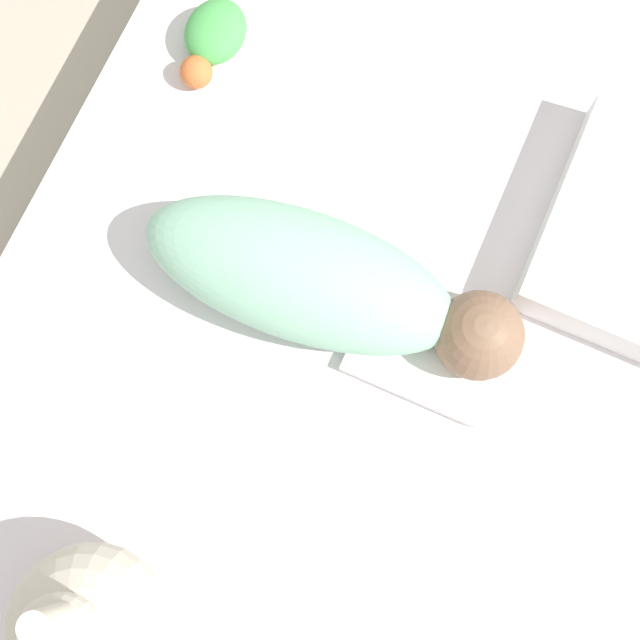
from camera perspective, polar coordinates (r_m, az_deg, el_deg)
The scene contains 6 objects.
ground_plane at distance 1.44m, azimuth 1.15°, elevation -4.11°, with size 12.00×12.00×0.00m, color #B2A893.
bed_mattress at distance 1.37m, azimuth 1.21°, elevation -3.63°, with size 1.59×1.06×0.15m.
burp_cloth at distance 1.30m, azimuth 6.97°, elevation -1.48°, with size 0.18×0.21×0.02m.
swaddled_baby at distance 1.25m, azimuth 0.29°, elevation 2.37°, with size 0.22×0.56×0.15m.
bunny_plush at distance 1.19m, azimuth -14.79°, elevation -18.46°, with size 0.20×0.20×0.37m.
turtle_plush at distance 1.46m, azimuth -6.91°, elevation 17.46°, with size 0.15×0.09×0.06m.
Camera 1 is at (0.22, 0.06, 1.42)m, focal length 50.00 mm.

